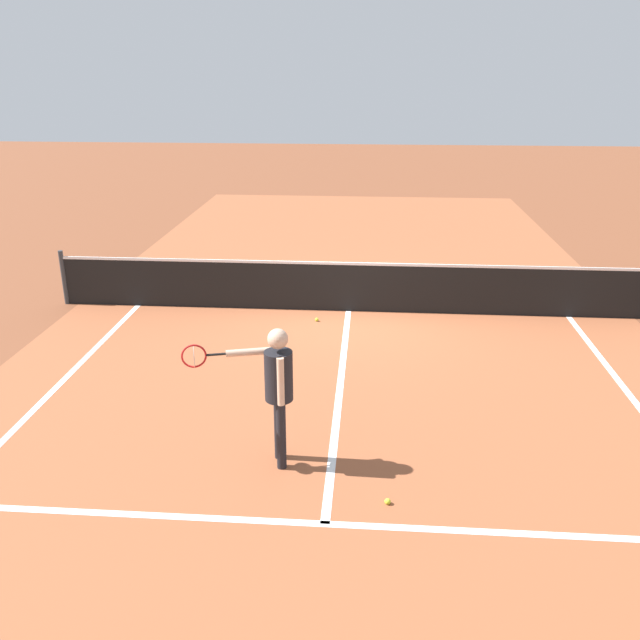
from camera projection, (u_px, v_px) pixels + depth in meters
The scene contains 8 objects.
ground_plane at pixel (348, 311), 12.75m from camera, with size 60.00×60.00×0.00m, color brown.
court_surface_inbounds at pixel (348, 311), 12.75m from camera, with size 10.62×24.40×0.00m, color #9E5433.
line_service_near at pixel (325, 524), 6.78m from camera, with size 8.22×0.10×0.01m, color white.
line_center_service at pixel (340, 385), 9.77m from camera, with size 0.10×6.40×0.01m, color white.
net at pixel (349, 286), 12.58m from camera, with size 11.17×0.09×1.07m.
player_near at pixel (276, 382), 7.48m from camera, with size 1.23×0.41×1.68m.
tennis_ball_mid_court at pixel (388, 501), 7.09m from camera, with size 0.07×0.07×0.07m, color #CCE033.
tennis_ball_near_net at pixel (317, 320), 12.22m from camera, with size 0.07×0.07×0.07m, color #CCE033.
Camera 1 is at (0.38, -12.00, 4.34)m, focal length 37.50 mm.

